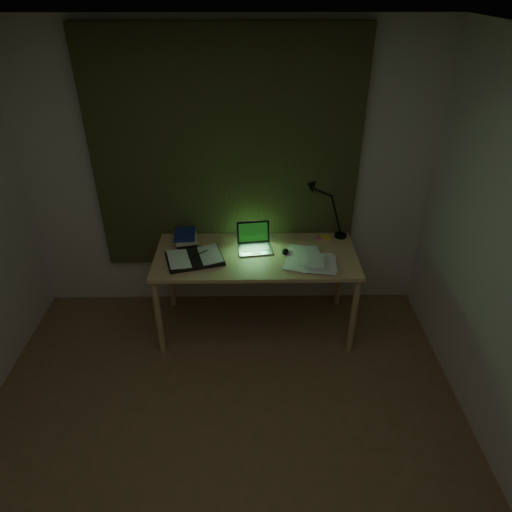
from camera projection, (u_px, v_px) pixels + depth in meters
The scene contains 13 objects.
floor at pixel (220, 490), 2.84m from camera, with size 3.50×4.00×0.00m, color brown.
ceiling at pixel (189, 56), 1.52m from camera, with size 3.50×4.00×0.00m, color white.
wall_back at pixel (227, 178), 3.87m from camera, with size 3.50×0.00×2.50m, color silver.
curtain at pixel (226, 157), 3.74m from camera, with size 2.20×0.06×2.00m, color #33371B.
desk at pixel (256, 292), 3.96m from camera, with size 1.67×0.73×0.76m, color tan, non-canonical shape.
laptop at pixel (255, 240), 3.76m from camera, with size 0.29×0.32×0.21m, color silver, non-canonical shape.
open_textbook at pixel (195, 258), 3.68m from camera, with size 0.44×0.32×0.04m, color white, non-canonical shape.
book_stack at pixel (185, 237), 3.91m from camera, with size 0.19×0.23×0.09m, color white, non-canonical shape.
loose_papers at pixel (308, 261), 3.66m from camera, with size 0.33×0.35×0.02m, color white, non-canonical shape.
mouse at pixel (285, 252), 3.77m from camera, with size 0.05×0.09×0.03m, color black.
sticky_yellow at pixel (325, 237), 3.99m from camera, with size 0.08×0.08×0.02m, color yellow.
sticky_pink at pixel (321, 238), 3.98m from camera, with size 0.07×0.07×0.01m, color pink.
desk_lamp at pixel (344, 207), 3.86m from camera, with size 0.39×0.30×0.58m, color black, non-canonical shape.
Camera 1 is at (0.20, -1.64, 2.73)m, focal length 32.00 mm.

